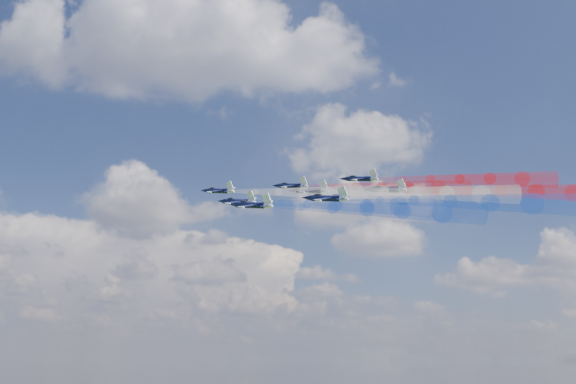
{
  "coord_description": "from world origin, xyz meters",
  "views": [
    {
      "loc": [
        5.19,
        -125.15,
        130.18
      ],
      "look_at": [
        8.1,
        12.77,
        167.25
      ],
      "focal_mm": 39.23,
      "sensor_mm": 36.0,
      "label": 1
    }
  ],
  "objects": [
    {
      "name": "jet_lead",
      "position": [
        -8.75,
        24.03,
        170.48
      ],
      "size": [
        14.65,
        14.26,
        7.69
      ],
      "primitive_type": null,
      "rotation": [
        0.18,
        -0.34,
        0.88
      ],
      "color": "black"
    },
    {
      "name": "trail_lead",
      "position": [
        11.36,
        9.28,
        166.22
      ],
      "size": [
        34.82,
        27.77,
        11.58
      ],
      "primitive_type": null,
      "rotation": [
        0.18,
        -0.34,
        0.88
      ],
      "color": "white"
    },
    {
      "name": "jet_inner_left",
      "position": [
        -3.01,
        8.67,
        163.9
      ],
      "size": [
        14.65,
        14.26,
        7.69
      ],
      "primitive_type": null,
      "rotation": [
        0.18,
        -0.34,
        0.88
      ],
      "color": "black"
    },
    {
      "name": "trail_inner_left",
      "position": [
        17.1,
        -6.07,
        159.64
      ],
      "size": [
        34.82,
        27.77,
        11.58
      ],
      "primitive_type": null,
      "rotation": [
        0.18,
        -0.34,
        0.88
      ],
      "color": "blue"
    },
    {
      "name": "jet_inner_right",
      "position": [
        9.16,
        26.35,
        172.52
      ],
      "size": [
        14.65,
        14.26,
        7.69
      ],
      "primitive_type": null,
      "rotation": [
        0.18,
        -0.34,
        0.88
      ],
      "color": "black"
    },
    {
      "name": "trail_inner_right",
      "position": [
        29.27,
        11.61,
        168.26
      ],
      "size": [
        34.82,
        27.77,
        11.58
      ],
      "primitive_type": null,
      "rotation": [
        0.18,
        -0.34,
        0.88
      ],
      "color": "red"
    },
    {
      "name": "jet_outer_left",
      "position": [
        0.69,
        -6.36,
        159.43
      ],
      "size": [
        14.65,
        14.26,
        7.69
      ],
      "primitive_type": null,
      "rotation": [
        0.18,
        -0.34,
        0.88
      ],
      "color": "black"
    },
    {
      "name": "trail_outer_left",
      "position": [
        20.8,
        -21.11,
        155.17
      ],
      "size": [
        34.82,
        27.77,
        11.58
      ],
      "primitive_type": null,
      "rotation": [
        0.18,
        -0.34,
        0.88
      ],
      "color": "blue"
    },
    {
      "name": "jet_center_third",
      "position": [
        12.85,
        9.99,
        166.81
      ],
      "size": [
        14.65,
        14.26,
        7.69
      ],
      "primitive_type": null,
      "rotation": [
        0.18,
        -0.34,
        0.88
      ],
      "color": "black"
    },
    {
      "name": "trail_center_third",
      "position": [
        32.96,
        -4.75,
        162.55
      ],
      "size": [
        34.82,
        27.77,
        11.58
      ],
      "primitive_type": null,
      "rotation": [
        0.18,
        -0.34,
        0.88
      ],
      "color": "white"
    },
    {
      "name": "jet_outer_right",
      "position": [
        25.98,
        22.6,
        173.36
      ],
      "size": [
        14.65,
        14.26,
        7.69
      ],
      "primitive_type": null,
      "rotation": [
        0.18,
        -0.34,
        0.88
      ],
      "color": "black"
    },
    {
      "name": "trail_outer_right",
      "position": [
        46.09,
        7.85,
        169.1
      ],
      "size": [
        34.82,
        27.77,
        11.58
      ],
      "primitive_type": null,
      "rotation": [
        0.18,
        -0.34,
        0.88
      ],
      "color": "red"
    },
    {
      "name": "jet_rear_left",
      "position": [
        15.18,
        -6.51,
        160.85
      ],
      "size": [
        14.65,
        14.26,
        7.69
      ],
      "primitive_type": null,
      "rotation": [
        0.18,
        -0.34,
        0.88
      ],
      "color": "black"
    },
    {
      "name": "trail_rear_left",
      "position": [
        35.29,
        -21.25,
        156.59
      ],
      "size": [
        34.82,
        27.77,
        11.58
      ],
      "primitive_type": null,
      "rotation": [
        0.18,
        -0.34,
        0.88
      ],
      "color": "blue"
    },
    {
      "name": "jet_rear_right",
      "position": [
        29.71,
        8.74,
        166.82
      ],
      "size": [
        14.65,
        14.26,
        7.69
      ],
      "primitive_type": null,
      "rotation": [
        0.18,
        -0.34,
        0.88
      ],
      "color": "black"
    },
    {
      "name": "trail_rear_right",
      "position": [
        49.82,
        -6.01,
        162.57
      ],
      "size": [
        34.82,
        27.77,
        11.58
      ],
      "primitive_type": null,
      "rotation": [
        0.18,
        -0.34,
        0.88
      ],
      "color": "red"
    }
  ]
}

